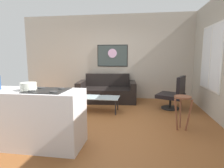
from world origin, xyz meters
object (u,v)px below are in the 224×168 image
Objects in this scene: couch at (107,92)px; bar_stool at (182,104)px; wall_painting at (112,56)px; coffee_table at (98,98)px; mixing_bowl at (28,87)px; armchair at (174,94)px.

couch reaches higher than bar_stool.
couch is at bearing -100.66° from wall_painting.
mixing_bowl is (-0.64, -1.97, 0.61)m from coffee_table.
coffee_table is 2.11m from bar_stool.
mixing_bowl is at bearing -101.64° from wall_painting.
wall_painting is (-1.77, 2.62, 0.93)m from bar_stool.
armchair is (1.98, 0.53, 0.06)m from coffee_table.
couch is 1.84× the size of wall_painting.
coffee_table is at bearing 72.14° from mixing_bowl.
armchair is at bearing -18.22° from couch.
coffee_table is 1.21× the size of armchair.
wall_painting is (0.12, 1.70, 1.09)m from coffee_table.
armchair is (1.96, -0.64, 0.13)m from couch.
mixing_bowl reaches higher than couch.
armchair is 2.43m from wall_painting.
coffee_table is at bearing -165.12° from armchair.
mixing_bowl is (-2.62, -2.50, 0.55)m from armchair.
wall_painting is at bearing 124.03° from bar_stool.
couch reaches higher than coffee_table.
coffee_table is (-0.02, -1.17, 0.07)m from couch.
wall_painting reaches higher than coffee_table.
armchair reaches higher than couch.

